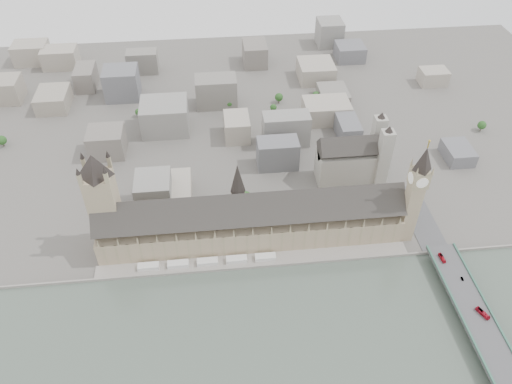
{
  "coord_description": "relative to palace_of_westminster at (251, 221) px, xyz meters",
  "views": [
    {
      "loc": [
        -28.04,
        -290.14,
        330.92
      ],
      "look_at": [
        7.09,
        42.57,
        35.8
      ],
      "focal_mm": 35.0,
      "sensor_mm": 36.0,
      "label": 1
    }
  ],
  "objects": [
    {
      "name": "bridge_parapets",
      "position": [
        162.0,
        -151.7,
        -11.88
      ],
      "size": [
        25.0,
        235.0,
        1.15
      ],
      "primitive_type": null,
      "color": "#366250",
      "rests_on": "westminster_bridge"
    },
    {
      "name": "car_silver",
      "position": [
        165.31,
        -72.45,
        -11.82
      ],
      "size": [
        1.56,
        3.94,
        1.28
      ],
      "primitive_type": "imported",
      "rotation": [
        0.0,
        0.0,
        -0.06
      ],
      "color": "gray",
      "rests_on": "westminster_bridge"
    },
    {
      "name": "westminster_abbey",
      "position": [
        110.92,
        75.3,
        2.38
      ],
      "size": [
        68.0,
        36.0,
        64.0
      ],
      "color": "#A49F93",
      "rests_on": "ground"
    },
    {
      "name": "embankment_wall",
      "position": [
        0.0,
        -34.7,
        -21.21
      ],
      "size": [
        600.0,
        1.5,
        3.0
      ],
      "primitive_type": "cube",
      "color": "gray",
      "rests_on": "ground"
    },
    {
      "name": "elizabeth_tower",
      "position": [
        138.0,
        -11.7,
        35.38
      ],
      "size": [
        17.0,
        17.0,
        107.5
      ],
      "color": "#9A8C68",
      "rests_on": "ground"
    },
    {
      "name": "ground",
      "position": [
        0.0,
        -19.7,
        -22.71
      ],
      "size": [
        900.0,
        900.0,
        0.0
      ],
      "primitive_type": "plane",
      "color": "#595651",
      "rests_on": "ground"
    },
    {
      "name": "westminster_bridge",
      "position": [
        162.0,
        -107.2,
        -17.58
      ],
      "size": [
        25.0,
        325.0,
        10.25
      ],
      "primitive_type": "cube",
      "color": "#474749",
      "rests_on": "ground"
    },
    {
      "name": "red_bus_south",
      "position": [
        166.45,
        -106.52,
        -10.76
      ],
      "size": [
        7.7,
        12.21,
        3.38
      ],
      "primitive_type": "imported",
      "rotation": [
        0.0,
        0.0,
        0.44
      ],
      "color": "red",
      "rests_on": "westminster_bridge"
    },
    {
      "name": "palace_of_westminster",
      "position": [
        0.0,
        0.0,
        0.0
      ],
      "size": [
        265.0,
        40.73,
        55.44
      ],
      "color": "#9A8C68",
      "rests_on": "ground"
    },
    {
      "name": "park_trees",
      "position": [
        -10.0,
        40.3,
        -15.21
      ],
      "size": [
        110.0,
        30.0,
        15.0
      ],
      "primitive_type": null,
      "color": "#1C4418",
      "rests_on": "ground"
    },
    {
      "name": "victoria_tower",
      "position": [
        -122.0,
        6.3,
        32.5
      ],
      "size": [
        30.0,
        30.0,
        100.0
      ],
      "color": "#9A8C68",
      "rests_on": "ground"
    },
    {
      "name": "river_terrace",
      "position": [
        0.0,
        -27.2,
        -21.71
      ],
      "size": [
        270.0,
        15.0,
        2.0
      ],
      "primitive_type": "cube",
      "color": "gray",
      "rests_on": "ground"
    },
    {
      "name": "terrace_tents",
      "position": [
        -40.0,
        -26.7,
        -18.71
      ],
      "size": [
        118.0,
        7.0,
        4.0
      ],
      "color": "silver",
      "rests_on": "river_terrace"
    },
    {
      "name": "city_skyline_inland",
      "position": [
        0.0,
        225.3,
        -3.71
      ],
      "size": [
        720.0,
        360.0,
        38.0
      ],
      "primitive_type": null,
      "color": "gray",
      "rests_on": "ground"
    },
    {
      "name": "central_tower",
      "position": [
        -10.0,
        6.3,
        35.21
      ],
      "size": [
        13.0,
        13.0,
        48.0
      ],
      "color": "tan",
      "rests_on": "ground"
    },
    {
      "name": "red_bus_north",
      "position": [
        157.11,
        -49.92,
        -11.02
      ],
      "size": [
        2.97,
        10.43,
        2.87
      ],
      "primitive_type": "imported",
      "rotation": [
        0.0,
        0.0,
        0.05
      ],
      "color": "red",
      "rests_on": "westminster_bridge"
    }
  ]
}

